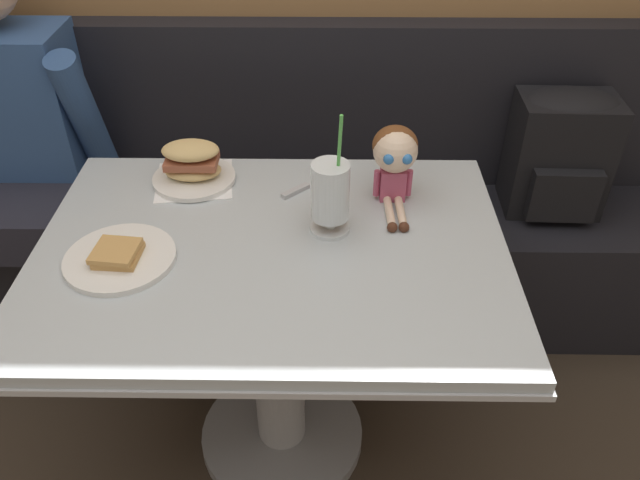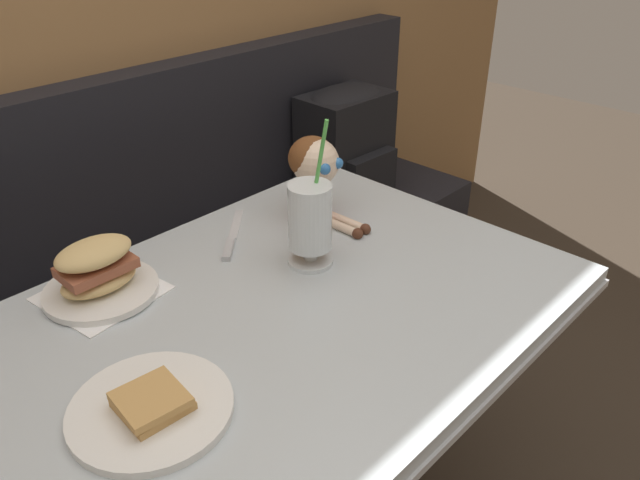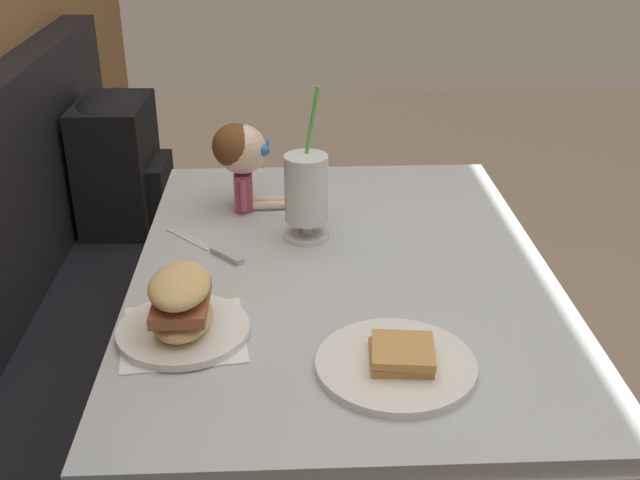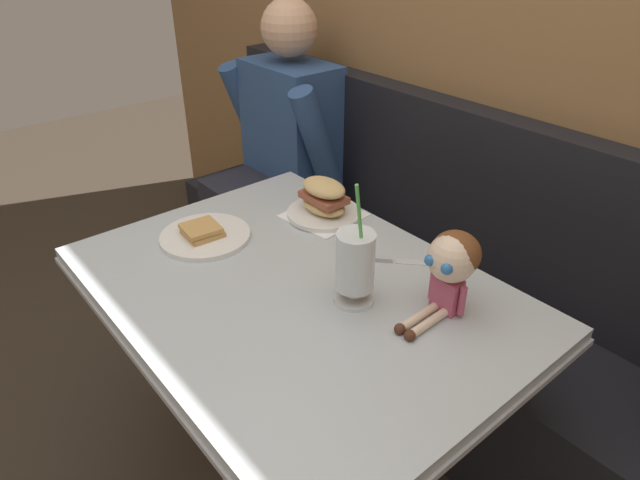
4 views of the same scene
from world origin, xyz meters
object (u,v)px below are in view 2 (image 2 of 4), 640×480
at_px(seated_doll, 315,167).
at_px(backpack, 347,144).
at_px(milkshake_glass, 310,220).
at_px(sandwich_plate, 98,274).
at_px(butter_knife, 231,242).
at_px(toast_plate, 151,407).

height_order(seated_doll, backpack, seated_doll).
distance_m(milkshake_glass, sandwich_plate, 0.43).
relative_size(sandwich_plate, backpack, 0.55).
bearing_deg(butter_knife, backpack, 24.05).
xyz_separation_m(toast_plate, butter_knife, (0.41, 0.31, -0.01)).
height_order(toast_plate, seated_doll, seated_doll).
bearing_deg(butter_knife, toast_plate, -142.82).
xyz_separation_m(milkshake_glass, backpack, (0.73, 0.54, -0.18)).
relative_size(sandwich_plate, butter_knife, 1.21).
bearing_deg(toast_plate, seated_doll, 22.64).
height_order(milkshake_glass, backpack, milkshake_glass).
bearing_deg(toast_plate, butter_knife, 37.18).
height_order(toast_plate, milkshake_glass, milkshake_glass).
xyz_separation_m(milkshake_glass, sandwich_plate, (-0.36, 0.21, -0.06)).
bearing_deg(seated_doll, toast_plate, -157.36).
relative_size(toast_plate, sandwich_plate, 1.12).
bearing_deg(milkshake_glass, backpack, 36.47).
xyz_separation_m(toast_plate, milkshake_glass, (0.47, 0.13, 0.09)).
relative_size(toast_plate, butter_knife, 1.35).
bearing_deg(backpack, sandwich_plate, -163.52).
bearing_deg(backpack, seated_doll, -144.87).
relative_size(toast_plate, milkshake_glass, 0.79).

